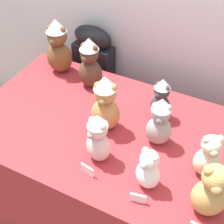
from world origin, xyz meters
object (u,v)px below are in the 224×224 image
Objects in this scene: teddy_bear_charcoal at (161,99)px; instrument_case at (95,86)px; teddy_bear_honey at (211,192)px; teddy_bear_cream at (208,157)px; display_table at (112,174)px; teddy_bear_caramel at (105,104)px; teddy_bear_blush at (98,138)px; teddy_bear_ash at (160,122)px; teddy_bear_chestnut at (58,47)px; teddy_bear_cocoa at (90,64)px; teddy_bear_snow at (148,170)px.

instrument_case is at bearing 163.25° from teddy_bear_charcoal.
teddy_bear_charcoal is (-0.38, 0.46, -0.01)m from teddy_bear_honey.
display_table is at bearing 143.54° from teddy_bear_cream.
display_table is 5.38× the size of teddy_bear_honey.
instrument_case is 1.20m from teddy_bear_cream.
teddy_bear_caramel is (-0.60, 0.25, 0.03)m from teddy_bear_honey.
teddy_bear_blush is 0.85× the size of teddy_bear_caramel.
display_table is at bearing 117.25° from teddy_bear_blush.
teddy_bear_charcoal reaches higher than instrument_case.
teddy_bear_honey is at bearing -24.31° from display_table.
teddy_bear_blush is (0.03, -0.20, 0.52)m from display_table.
teddy_bear_caramel is (0.40, -0.58, 0.43)m from instrument_case.
teddy_bear_caramel is at bearing 144.18° from teddy_bear_cream.
teddy_bear_blush is 0.98× the size of teddy_bear_ash.
instrument_case is at bearing 119.56° from teddy_bear_honey.
instrument_case is at bearing 60.54° from teddy_bear_chestnut.
teddy_bear_honey is at bearing -36.54° from instrument_case.
teddy_bear_cocoa is at bearing -174.20° from teddy_bear_charcoal.
teddy_bear_chestnut reaches higher than teddy_bear_ash.
teddy_bear_cocoa is (-0.32, 0.48, 0.02)m from teddy_bear_blush.
instrument_case is at bearing 139.42° from teddy_bear_blush.
teddy_bear_cocoa is (-0.53, 0.25, 0.02)m from teddy_bear_ash.
teddy_bear_chestnut is 0.60m from teddy_bear_caramel.
teddy_bear_cream is (0.26, -0.08, -0.03)m from teddy_bear_ash.
display_table is at bearing 135.06° from teddy_bear_honey.
teddy_bear_chestnut is at bearing 131.52° from teddy_bear_honey.
teddy_bear_caramel reaches higher than teddy_bear_cream.
display_table is 4.71× the size of teddy_bear_cocoa.
teddy_bear_caramel reaches higher than teddy_bear_blush.
teddy_bear_blush is 1.16× the size of teddy_bear_cream.
teddy_bear_cream is at bearing -6.74° from display_table.
teddy_bear_cream is (0.51, -0.06, 0.49)m from display_table.
teddy_bear_blush is 0.44m from teddy_bear_charcoal.
teddy_bear_honey is 0.88× the size of teddy_bear_cocoa.
teddy_bear_honey reaches higher than display_table.
instrument_case is 1.00m from teddy_bear_blush.
display_table is 4.66× the size of teddy_bear_caramel.
teddy_bear_ash reaches higher than teddy_bear_blush.
teddy_bear_charcoal is at bearing 110.59° from teddy_bear_cream.
teddy_bear_cream reaches higher than teddy_bear_snow.
teddy_bear_blush is 0.77m from teddy_bear_chestnut.
teddy_bear_caramel reaches higher than display_table.
teddy_bear_honey is (1.00, -0.83, 0.40)m from instrument_case.
teddy_bear_charcoal is at bearing 27.29° from teddy_bear_caramel.
teddy_bear_charcoal is at bearing 48.95° from display_table.
instrument_case is at bearing 116.17° from teddy_bear_cream.
teddy_bear_ash is 0.87× the size of teddy_bear_cocoa.
teddy_bear_ash is 1.28× the size of teddy_bear_snow.
teddy_bear_snow is at bearing -61.66° from teddy_bear_charcoal.
teddy_bear_cream is (0.32, -0.27, -0.01)m from teddy_bear_charcoal.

